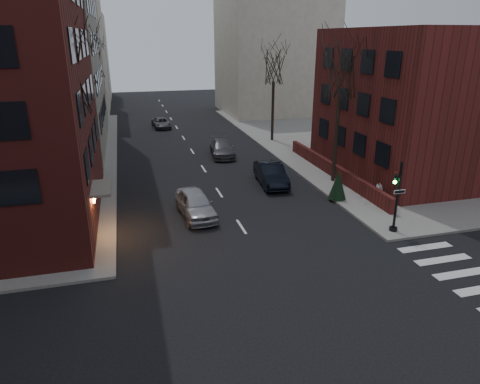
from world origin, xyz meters
The scene contains 21 objects.
ground centered at (0.00, 0.00, 0.00)m, with size 160.00×160.00×0.00m, color black.
sidewalk_far_right centered at (29.00, 30.00, 0.07)m, with size 44.00×44.00×0.15m, color gray.
building_right_brick centered at (16.50, 19.00, 5.50)m, with size 12.00×14.00×11.00m, color #571B19.
low_wall_right centered at (9.30, 19.00, 0.65)m, with size 0.35×16.00×1.00m, color #571B19.
building_distant_la centered at (-15.00, 55.00, 9.00)m, with size 14.00×16.00×18.00m, color beige.
building_distant_ra centered at (15.00, 50.00, 8.00)m, with size 14.00×14.00×16.00m, color beige.
building_distant_lb centered at (-13.00, 72.00, 7.00)m, with size 10.00×12.00×14.00m, color beige.
traffic_signal centered at (7.94, 8.99, 1.91)m, with size 0.76×0.44×4.00m.
tree_left_a centered at (-8.80, 14.00, 8.47)m, with size 4.18×4.18×10.26m.
tree_left_b centered at (-8.80, 26.00, 8.91)m, with size 4.40×4.40×10.80m.
tree_left_c centered at (-8.80, 40.00, 8.03)m, with size 3.96×3.96×9.72m.
tree_right_a centered at (8.80, 18.00, 8.03)m, with size 3.96×3.96×9.72m.
tree_right_b centered at (8.80, 32.00, 7.59)m, with size 3.74×3.74×9.18m.
streetlamp_near centered at (-8.20, 22.00, 4.24)m, with size 0.36×0.36×6.28m.
streetlamp_far centered at (-8.20, 42.00, 4.24)m, with size 0.36×0.36×6.28m.
parked_sedan centered at (4.11, 18.77, 0.81)m, with size 1.72×4.94×1.63m, color black.
car_lane_silver centered at (-2.28, 14.27, 0.79)m, with size 1.87×4.65×1.58m, color #A5A5AB.
car_lane_gray centered at (2.42, 27.62, 0.72)m, with size 2.01×4.96×1.44m, color #47464C.
car_lane_far centered at (-1.79, 42.20, 0.58)m, with size 1.94×4.20×1.17m, color #444449.
sandwich_board centered at (9.98, 13.68, 0.65)m, with size 0.44×0.62×0.99m, color white.
evergreen_shrub centered at (7.30, 14.41, 1.13)m, with size 1.18×1.18×1.96m, color black.
Camera 1 is at (-5.96, -9.79, 10.37)m, focal length 32.00 mm.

